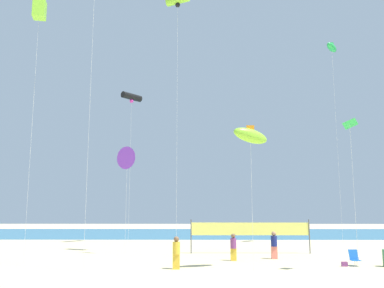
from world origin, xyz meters
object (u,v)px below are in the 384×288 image
(kite_green_inflatable, at_px, (332,48))
(kite_lime_inflatable, at_px, (250,136))
(volleyball_net, at_px, (250,230))
(kite_black_tube, at_px, (132,97))
(beachgoer_mustard_shirt, at_px, (176,252))
(folding_beach_chair, at_px, (354,257))
(kite_lime_box, at_px, (39,10))
(beachgoer_plum_shirt, at_px, (233,246))
(beach_handbag, at_px, (345,264))
(beachgoer_navy_shirt, at_px, (274,244))
(kite_lime_tube, at_px, (178,1))
(kite_green_diamond, at_px, (349,124))
(kite_violet_delta, at_px, (127,158))

(kite_green_inflatable, height_order, kite_lime_inflatable, kite_green_inflatable)
(volleyball_net, bearing_deg, kite_black_tube, 144.43)
(beachgoer_mustard_shirt, height_order, kite_green_inflatable, kite_green_inflatable)
(folding_beach_chair, height_order, kite_lime_box, kite_lime_box)
(beachgoer_plum_shirt, height_order, beach_handbag, beachgoer_plum_shirt)
(beachgoer_navy_shirt, bearing_deg, beachgoer_mustard_shirt, -160.38)
(beachgoer_navy_shirt, relative_size, kite_lime_tube, 0.09)
(kite_lime_inflatable, bearing_deg, kite_lime_box, 169.24)
(beachgoer_navy_shirt, height_order, kite_green_diamond, kite_green_diamond)
(kite_green_inflatable, bearing_deg, beachgoer_navy_shirt, -129.89)
(kite_violet_delta, bearing_deg, kite_black_tube, 97.95)
(volleyball_net, xyz_separation_m, kite_green_inflatable, (8.89, 6.30, 16.42))
(kite_black_tube, bearing_deg, kite_lime_inflatable, -58.34)
(beachgoer_plum_shirt, relative_size, kite_lime_box, 0.10)
(kite_black_tube, bearing_deg, kite_lime_tube, -61.26)
(kite_green_diamond, bearing_deg, kite_lime_box, 169.27)
(kite_green_diamond, height_order, kite_violet_delta, kite_green_diamond)
(volleyball_net, height_order, beach_handbag, volleyball_net)
(folding_beach_chair, distance_m, kite_green_inflatable, 21.76)
(kite_lime_box, distance_m, kite_lime_inflatable, 16.13)
(folding_beach_chair, height_order, kite_green_diamond, kite_green_diamond)
(beachgoer_mustard_shirt, height_order, kite_lime_tube, kite_lime_tube)
(beach_handbag, xyz_separation_m, kite_violet_delta, (-13.26, 5.12, 6.62))
(kite_lime_inflatable, bearing_deg, beach_handbag, 15.27)
(kite_black_tube, bearing_deg, kite_violet_delta, -82.05)
(kite_violet_delta, relative_size, kite_lime_inflatable, 0.97)
(kite_green_diamond, height_order, kite_lime_inflatable, kite_green_diamond)
(kite_green_diamond, distance_m, kite_green_inflatable, 18.74)
(kite_lime_box, height_order, kite_lime_inflatable, kite_lime_box)
(kite_green_diamond, distance_m, kite_lime_inflatable, 5.22)
(kite_green_diamond, xyz_separation_m, kite_violet_delta, (-13.07, 7.53, -0.90))
(kite_violet_delta, xyz_separation_m, kite_lime_inflatable, (7.95, -6.57, 0.44))
(kite_violet_delta, height_order, kite_black_tube, kite_black_tube)
(beachgoer_mustard_shirt, relative_size, kite_green_diamond, 0.22)
(beachgoer_plum_shirt, height_order, kite_green_inflatable, kite_green_inflatable)
(beachgoer_mustard_shirt, bearing_deg, kite_violet_delta, 141.26)
(beachgoer_mustard_shirt, relative_size, beachgoer_plum_shirt, 1.05)
(beach_handbag, relative_size, kite_green_diamond, 0.04)
(beachgoer_navy_shirt, xyz_separation_m, folding_beach_chair, (3.98, -2.95, -0.46))
(kite_violet_delta, distance_m, kite_lime_inflatable, 10.32)
(volleyball_net, xyz_separation_m, kite_green_diamond, (4.24, -8.58, 6.01))
(beachgoer_plum_shirt, relative_size, folding_beach_chair, 1.85)
(kite_lime_inflatable, bearing_deg, beachgoer_plum_shirt, 100.46)
(kite_lime_inflatable, relative_size, kite_black_tube, 0.56)
(kite_green_inflatable, bearing_deg, kite_lime_tube, -151.17)
(volleyball_net, height_order, kite_violet_delta, kite_violet_delta)
(beachgoer_mustard_shirt, distance_m, kite_green_inflatable, 25.88)
(volleyball_net, bearing_deg, beachgoer_mustard_shirt, -124.38)
(volleyball_net, distance_m, kite_lime_box, 20.80)
(kite_lime_box, bearing_deg, kite_lime_inflatable, -10.76)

